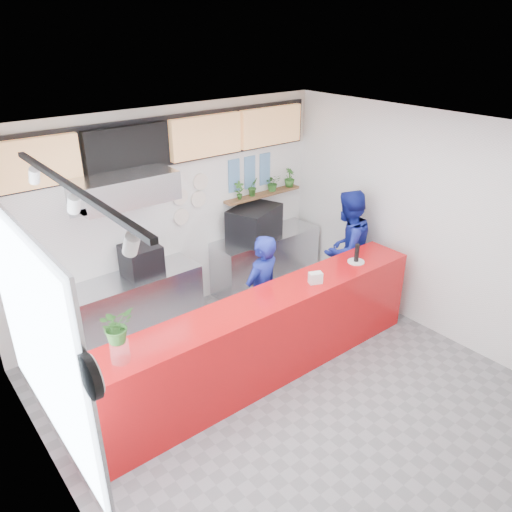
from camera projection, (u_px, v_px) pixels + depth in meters
floor at (286, 392)px, 5.90m from camera, size 5.00×5.00×0.00m
ceiling at (295, 138)px, 4.61m from camera, size 5.00×5.00×0.00m
wall_back at (171, 215)px, 7.02m from camera, size 5.00×0.00×5.00m
wall_left at (50, 376)px, 3.85m from camera, size 0.00×5.00×5.00m
wall_right at (429, 226)px, 6.67m from camera, size 0.00×5.00×5.00m
service_counter at (265, 338)px, 5.95m from camera, size 4.50×0.60×1.10m
cream_band at (165, 137)px, 6.54m from camera, size 5.00×0.02×0.80m
prep_bench at (136, 306)px, 6.81m from camera, size 1.80×0.60×0.90m
panini_oven at (141, 260)px, 6.61m from camera, size 0.46×0.46×0.41m
extraction_hood at (124, 187)px, 6.04m from camera, size 1.20×0.70×0.35m
hood_lip at (125, 203)px, 6.13m from camera, size 1.20×0.69×0.31m
right_bench at (266, 260)px, 8.11m from camera, size 1.80×0.60×0.90m
espresso_machine at (254, 223)px, 7.67m from camera, size 0.95×0.82×0.51m
espresso_tray at (254, 210)px, 7.58m from camera, size 0.69×0.56×0.05m
herb_shelf at (263, 194)px, 7.85m from camera, size 1.40×0.18×0.04m
menu_board_far_left at (30, 164)px, 5.50m from camera, size 1.10×0.10×0.55m
menu_board_mid_left at (128, 149)px, 6.15m from camera, size 1.10×0.10×0.55m
menu_board_mid_right at (206, 136)px, 6.81m from camera, size 1.10×0.10×0.55m
menu_board_far_right at (271, 126)px, 7.46m from camera, size 1.10×0.10×0.55m
soffit at (166, 141)px, 6.54m from camera, size 4.80×0.04×0.65m
window_pane at (37, 336)px, 3.99m from camera, size 0.04×2.20×1.90m
window_frame at (39, 335)px, 4.00m from camera, size 0.03×2.30×2.00m
wall_clock_rim at (90, 376)px, 3.00m from camera, size 0.05×0.30×0.30m
wall_clock_face at (95, 374)px, 3.02m from camera, size 0.02×0.26×0.26m
track_rail at (71, 187)px, 3.45m from camera, size 0.05×2.40×0.04m
dec_plate_a at (180, 197)px, 6.98m from camera, size 0.24×0.03×0.24m
dec_plate_b at (198, 199)px, 7.19m from camera, size 0.24×0.03×0.24m
dec_plate_c at (181, 217)px, 7.11m from camera, size 0.24×0.03×0.24m
dec_plate_d at (201, 182)px, 7.11m from camera, size 0.24×0.03×0.24m
photo_frame_a at (234, 168)px, 7.41m from camera, size 0.20×0.02×0.25m
photo_frame_b at (250, 164)px, 7.58m from camera, size 0.20×0.02×0.25m
photo_frame_c at (265, 161)px, 7.75m from camera, size 0.20×0.02×0.25m
photo_frame_d at (234, 184)px, 7.52m from camera, size 0.20×0.02×0.25m
photo_frame_e at (250, 180)px, 7.69m from camera, size 0.20×0.02×0.25m
photo_frame_f at (265, 177)px, 7.86m from camera, size 0.20×0.02×0.25m
staff_center at (262, 293)px, 6.45m from camera, size 0.64×0.49×1.59m
staff_right at (346, 249)px, 7.40m from camera, size 0.92×0.73×1.81m
herb_a at (239, 190)px, 7.52m from camera, size 0.18×0.16×0.28m
herb_b at (253, 187)px, 7.67m from camera, size 0.16×0.13×0.29m
herb_c at (273, 183)px, 7.90m from camera, size 0.30×0.28×0.27m
herb_d at (290, 178)px, 8.09m from camera, size 0.21×0.20×0.30m
glass_vase at (120, 351)px, 4.62m from camera, size 0.22×0.22×0.22m
basil_vase at (116, 325)px, 4.50m from camera, size 0.37×0.34×0.34m
napkin_holder at (315, 278)px, 6.02m from camera, size 0.18×0.15×0.14m
white_plate at (356, 262)px, 6.56m from camera, size 0.29×0.29×0.02m
pepper_mill at (357, 253)px, 6.51m from camera, size 0.08×0.08×0.24m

